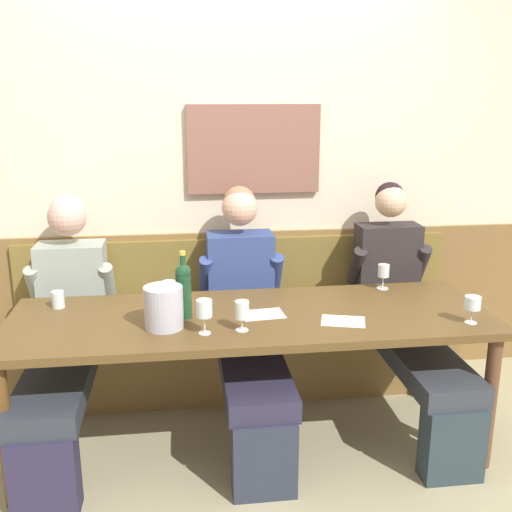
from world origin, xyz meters
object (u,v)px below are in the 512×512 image
at_px(wine_glass_by_bottle, 204,310).
at_px(water_tumbler_right, 58,299).
at_px(dining_table, 251,329).
at_px(person_center_left_seat, 405,308).
at_px(wine_glass_center_front, 169,289).
at_px(wine_glass_mid_left, 383,272).
at_px(person_right_seat, 65,321).
at_px(wine_bottle_clear_water, 184,289).
at_px(wine_glass_near_bucket, 473,304).
at_px(ice_bucket, 164,307).
at_px(person_center_right_seat, 246,311).
at_px(wine_glass_mid_right, 242,312).
at_px(wall_bench, 239,347).

height_order(wine_glass_by_bottle, water_tumbler_right, wine_glass_by_bottle).
relative_size(dining_table, person_center_left_seat, 1.85).
height_order(wine_glass_center_front, wine_glass_mid_left, wine_glass_mid_left).
bearing_deg(water_tumbler_right, person_right_seat, 85.69).
bearing_deg(wine_bottle_clear_water, dining_table, -0.68).
height_order(dining_table, person_center_left_seat, person_center_left_seat).
xyz_separation_m(dining_table, wine_bottle_clear_water, (-0.33, 0.00, 0.23)).
relative_size(wine_glass_near_bucket, wine_glass_center_front, 1.02).
bearing_deg(wine_glass_near_bucket, ice_bucket, 174.76).
relative_size(dining_table, person_center_right_seat, 1.86).
xyz_separation_m(dining_table, person_right_seat, (-0.97, 0.32, -0.03)).
bearing_deg(person_right_seat, water_tumbler_right, -94.31).
distance_m(person_right_seat, wine_glass_mid_right, 1.06).
bearing_deg(ice_bucket, wall_bench, 60.80).
bearing_deg(person_right_seat, wine_glass_mid_right, -29.83).
xyz_separation_m(wall_bench, wine_glass_mid_right, (-0.07, -0.85, 0.56)).
distance_m(dining_table, wine_glass_center_front, 0.48).
height_order(person_center_right_seat, wine_glass_mid_left, person_center_right_seat).
xyz_separation_m(wine_glass_center_front, wine_glass_mid_left, (1.20, 0.12, 0.01)).
distance_m(wine_bottle_clear_water, wine_glass_center_front, 0.21).
height_order(person_center_right_seat, wine_glass_by_bottle, person_center_right_seat).
bearing_deg(ice_bucket, dining_table, 15.14).
distance_m(wine_glass_center_front, water_tumbler_right, 0.57).
height_order(person_center_left_seat, wine_glass_by_bottle, person_center_left_seat).
xyz_separation_m(wine_glass_mid_left, water_tumbler_right, (-1.77, -0.08, -0.05)).
bearing_deg(wine_glass_center_front, wine_bottle_clear_water, -67.35).
xyz_separation_m(person_right_seat, wine_glass_center_front, (0.56, -0.13, 0.20)).
xyz_separation_m(wall_bench, dining_table, (0.00, -0.65, 0.39)).
bearing_deg(wine_glass_center_front, water_tumbler_right, 175.73).
height_order(dining_table, wine_bottle_clear_water, wine_bottle_clear_water).
xyz_separation_m(wine_bottle_clear_water, wine_glass_near_bucket, (1.37, -0.26, -0.05)).
distance_m(person_center_left_seat, wine_glass_mid_left, 0.26).
relative_size(person_right_seat, water_tumbler_right, 14.49).
height_order(wine_glass_mid_right, wine_glass_by_bottle, wine_glass_by_bottle).
xyz_separation_m(person_center_right_seat, wine_glass_center_front, (-0.42, -0.13, 0.19)).
distance_m(wine_bottle_clear_water, wine_glass_mid_right, 0.34).
distance_m(wine_glass_mid_left, water_tumbler_right, 1.78).
relative_size(person_center_left_seat, water_tumbler_right, 14.86).
relative_size(person_right_seat, wine_glass_mid_left, 8.90).
distance_m(wine_glass_mid_right, wine_glass_by_bottle, 0.18).
bearing_deg(wine_glass_by_bottle, dining_table, 41.56).
xyz_separation_m(ice_bucket, wine_glass_center_front, (0.02, 0.30, -0.01)).
height_order(wall_bench, wine_glass_by_bottle, wall_bench).
xyz_separation_m(person_right_seat, person_center_left_seat, (1.90, -0.02, -0.01)).
height_order(wine_glass_center_front, wine_glass_by_bottle, wine_glass_by_bottle).
distance_m(person_right_seat, wine_glass_center_front, 0.61).
height_order(wall_bench, wine_glass_center_front, wall_bench).
height_order(dining_table, wine_glass_mid_left, wine_glass_mid_left).
bearing_deg(wine_glass_mid_right, wine_bottle_clear_water, 142.51).
bearing_deg(wall_bench, wine_glass_mid_left, -23.32).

